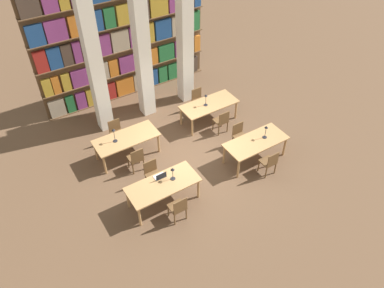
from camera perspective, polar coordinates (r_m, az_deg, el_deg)
ground_plane at (r=11.95m, az=-0.30°, el=-2.10°), size 40.00×40.00×0.00m
bookshelf_bank at (r=13.75m, az=-10.54°, el=17.32°), size 6.47×0.35×5.50m
pillar_left at (r=11.89m, az=-15.12°, el=13.96°), size 0.45×0.45×6.00m
pillar_center at (r=12.39m, az=-7.86°, el=16.18°), size 0.45×0.45×6.00m
pillar_right at (r=13.08m, az=-1.12°, el=17.97°), size 0.45×0.45×6.00m
reading_table_0 at (r=10.26m, az=-4.44°, el=-6.38°), size 1.99×0.88×0.75m
chair_0 at (r=9.99m, az=-2.11°, el=-9.64°), size 0.42×0.40×0.89m
chair_1 at (r=10.86m, az=-6.03°, el=-4.50°), size 0.42×0.40×0.89m
desk_lamp_0 at (r=10.10m, az=-2.97°, el=-4.24°), size 0.14×0.14×0.42m
laptop at (r=10.33m, az=-4.87°, el=-4.94°), size 0.32×0.22×0.21m
reading_table_1 at (r=11.63m, az=9.70°, el=0.15°), size 1.99×0.88×0.75m
chair_2 at (r=11.36m, az=11.72°, el=-2.70°), size 0.42×0.40×0.89m
chair_3 at (r=12.13m, az=7.26°, el=1.35°), size 0.42×0.40×0.89m
desk_lamp_1 at (r=11.56m, az=11.19°, el=2.13°), size 0.14×0.14×0.45m
reading_table_2 at (r=11.76m, az=-9.96°, el=0.66°), size 1.99×0.88×0.75m
chair_4 at (r=11.37m, az=-8.51°, el=-2.16°), size 0.42×0.40×0.89m
chair_5 at (r=12.40m, az=-11.43°, el=1.81°), size 0.42×0.40×0.89m
desk_lamp_2 at (r=11.43m, az=-11.82°, el=1.67°), size 0.14×0.14×0.49m
reading_table_3 at (r=12.99m, az=2.62°, el=5.85°), size 1.99×0.88×0.75m
chair_6 at (r=12.65m, az=4.54°, el=3.55°), size 0.42×0.40×0.89m
chair_7 at (r=13.60m, az=0.96°, el=6.78°), size 0.42×0.40×0.89m
desk_lamp_3 at (r=12.70m, az=2.13°, el=7.03°), size 0.14×0.14×0.44m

